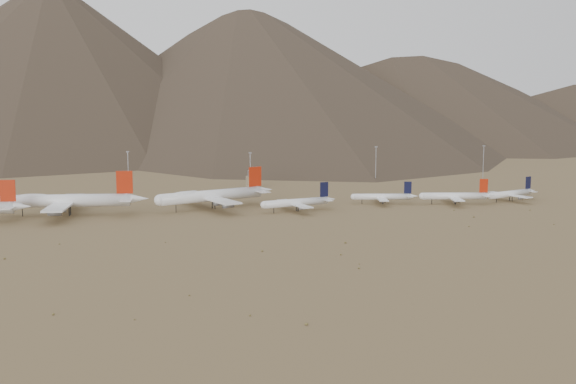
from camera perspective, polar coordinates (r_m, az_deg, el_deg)
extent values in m
plane|color=olive|center=(372.27, -4.09, -2.23)|extent=(3000.00, 3000.00, 0.00)
cone|color=white|center=(389.81, -20.37, -1.09)|extent=(11.56, 7.15, 5.61)
cube|color=white|center=(391.14, -21.05, -1.07)|extent=(8.48, 21.57, 0.37)
cube|color=#AE210A|center=(390.38, -21.28, 0.09)|extent=(7.83, 1.71, 11.05)
cylinder|color=white|center=(401.08, -17.08, -0.65)|extent=(66.64, 15.47, 6.85)
sphere|color=white|center=(409.08, -21.63, -0.70)|extent=(6.72, 6.72, 6.72)
cone|color=white|center=(395.16, -11.80, -0.52)|extent=(12.64, 7.68, 6.17)
cube|color=white|center=(401.50, -17.26, -0.80)|extent=(18.47, 61.66, 0.86)
cube|color=white|center=(395.76, -12.56, -0.50)|extent=(8.94, 23.68, 0.41)
cube|color=#AE210A|center=(394.75, -12.79, 0.76)|extent=(8.63, 1.74, 12.16)
cylinder|color=black|center=(407.27, -20.24, -1.49)|extent=(0.44, 0.44, 4.64)
cylinder|color=black|center=(403.34, -16.81, -1.42)|extent=(0.55, 0.55, 4.64)
cylinder|color=black|center=(400.02, -16.91, -1.50)|extent=(0.55, 0.55, 4.64)
ellipsoid|color=white|center=(404.65, -19.48, -0.42)|extent=(21.71, 7.87, 4.11)
cylinder|color=slate|center=(413.52, -16.91, -0.78)|extent=(6.98, 3.92, 3.08)
cylinder|color=slate|center=(390.00, -17.61, -1.32)|extent=(6.98, 3.92, 3.08)
cylinder|color=slate|center=(424.13, -16.62, -0.55)|extent=(6.98, 3.92, 3.08)
cylinder|color=slate|center=(379.46, -17.95, -1.59)|extent=(6.98, 3.92, 3.08)
cylinder|color=white|center=(407.33, -6.07, -0.28)|extent=(60.60, 27.70, 6.43)
sphere|color=white|center=(394.22, -10.09, -0.64)|extent=(6.30, 6.30, 6.30)
cone|color=white|center=(424.19, -1.88, 0.15)|extent=(12.52, 9.33, 5.79)
cube|color=white|center=(406.91, -6.22, -0.43)|extent=(29.21, 56.97, 0.80)
cube|color=white|center=(421.61, -2.46, 0.12)|extent=(12.80, 22.28, 0.39)
cube|color=#AE210A|center=(419.93, -2.61, 1.23)|extent=(7.79, 3.36, 11.41)
cylinder|color=black|center=(398.77, -8.84, -1.30)|extent=(0.42, 0.42, 4.36)
cylinder|color=black|center=(410.12, -6.01, -0.99)|extent=(0.52, 0.52, 4.36)
cylinder|color=black|center=(407.30, -5.80, -1.05)|extent=(0.52, 0.52, 4.36)
ellipsoid|color=white|center=(400.01, -8.13, -0.22)|extent=(20.36, 11.46, 3.86)
cylinder|color=slate|center=(417.23, -6.94, -0.46)|extent=(6.84, 4.88, 2.89)
cylinder|color=slate|center=(397.13, -5.47, -0.86)|extent=(6.84, 4.88, 2.89)
cylinder|color=slate|center=(426.36, -7.55, -0.29)|extent=(6.84, 4.88, 2.89)
cylinder|color=slate|center=(388.19, -4.76, -1.06)|extent=(6.84, 4.88, 2.89)
cylinder|color=white|center=(397.23, 0.63, -0.83)|extent=(38.44, 12.81, 4.18)
sphere|color=white|center=(389.06, -1.90, -1.03)|extent=(4.10, 4.10, 4.10)
cone|color=white|center=(407.23, 3.34, -0.58)|extent=(7.60, 5.24, 3.76)
cube|color=white|center=(396.99, 0.53, -0.93)|extent=(13.49, 33.53, 0.52)
cube|color=white|center=(405.72, 2.96, -0.60)|extent=(6.22, 13.00, 0.25)
cube|color=black|center=(404.53, 2.87, 0.21)|extent=(4.96, 1.50, 8.25)
cylinder|color=black|center=(391.99, -1.13, -1.48)|extent=(0.44, 0.44, 2.86)
cylinder|color=black|center=(399.05, 0.66, -1.31)|extent=(0.55, 0.55, 2.86)
cylinder|color=black|center=(397.21, 0.80, -1.35)|extent=(0.55, 0.55, 2.86)
cylinder|color=slate|center=(405.33, -0.05, -0.89)|extent=(4.18, 2.71, 1.88)
cylinder|color=slate|center=(389.02, 1.14, -1.27)|extent=(4.18, 2.71, 1.88)
cylinder|color=white|center=(427.28, 7.42, -0.37)|extent=(33.25, 10.26, 3.61)
sphere|color=white|center=(425.09, 5.21, -0.38)|extent=(3.53, 3.53, 3.53)
cone|color=white|center=(430.45, 9.87, -0.32)|extent=(6.51, 4.39, 3.25)
cube|color=white|center=(427.26, 7.33, -0.44)|extent=(10.97, 28.95, 0.45)
cube|color=white|center=(429.93, 9.52, -0.31)|extent=(5.12, 11.20, 0.22)
cube|color=black|center=(429.12, 9.45, 0.35)|extent=(4.29, 1.19, 7.12)
cylinder|color=black|center=(426.13, 5.87, -0.78)|extent=(0.38, 0.38, 2.47)
cylinder|color=black|center=(428.72, 7.48, -0.75)|extent=(0.47, 0.47, 2.47)
cylinder|color=black|center=(426.95, 7.52, -0.79)|extent=(0.47, 0.47, 2.47)
cylinder|color=slate|center=(435.19, 7.17, -0.40)|extent=(3.58, 2.26, 1.62)
cylinder|color=slate|center=(419.61, 7.49, -0.72)|extent=(3.58, 2.26, 1.62)
cylinder|color=white|center=(433.81, 12.99, -0.31)|extent=(37.50, 11.64, 4.07)
sphere|color=white|center=(429.61, 10.57, -0.32)|extent=(3.99, 3.99, 3.99)
cone|color=white|center=(439.37, 15.65, -0.26)|extent=(7.35, 4.96, 3.66)
cube|color=white|center=(433.71, 12.90, -0.39)|extent=(12.43, 32.66, 0.51)
cube|color=white|center=(438.50, 15.27, -0.24)|extent=(5.80, 12.63, 0.24)
cube|color=#AE210A|center=(437.54, 15.21, 0.49)|extent=(4.84, 1.35, 8.03)
cylinder|color=black|center=(431.29, 11.29, -0.76)|extent=(0.43, 0.43, 2.78)
cylinder|color=black|center=(435.46, 13.04, -0.73)|extent=(0.54, 0.54, 2.78)
cylinder|color=black|center=(433.51, 13.11, -0.77)|extent=(0.54, 0.54, 2.78)
cylinder|color=slate|center=(442.49, 12.61, -0.35)|extent=(4.04, 2.56, 1.83)
cylinder|color=slate|center=(425.24, 13.18, -0.70)|extent=(4.04, 2.56, 1.83)
cylinder|color=white|center=(454.22, 17.16, -0.13)|extent=(34.13, 15.71, 3.80)
sphere|color=white|center=(440.96, 15.71, -0.31)|extent=(3.72, 3.72, 3.72)
cone|color=white|center=(469.36, 18.69, 0.09)|extent=(7.09, 5.39, 3.42)
cube|color=white|center=(453.76, 17.10, -0.21)|extent=(15.67, 30.07, 0.47)
cube|color=white|center=(467.16, 18.47, 0.07)|extent=(6.91, 11.78, 0.23)
cube|color=black|center=(465.95, 18.45, 0.71)|extent=(4.38, 1.90, 7.50)
cylinder|color=black|center=(445.36, 16.14, -0.66)|extent=(0.40, 0.40, 2.60)
cylinder|color=black|center=(455.79, 17.11, -0.51)|extent=(0.50, 0.50, 2.60)
cylinder|color=black|center=(454.60, 17.29, -0.54)|extent=(0.50, 0.50, 2.60)
cylinder|color=slate|center=(459.22, 16.29, -0.20)|extent=(3.87, 2.82, 1.71)
cylinder|color=slate|center=(448.65, 17.92, -0.46)|extent=(3.87, 2.82, 1.71)
cube|color=gray|center=(493.59, -2.82, 0.78)|extent=(8.00, 8.00, 8.00)
cube|color=slate|center=(492.87, -2.82, 1.47)|extent=(6.00, 6.00, 4.00)
cylinder|color=gray|center=(499.00, -12.51, 1.66)|extent=(0.50, 0.50, 25.00)
cube|color=gray|center=(497.79, -12.55, 3.13)|extent=(2.00, 0.60, 0.80)
cylinder|color=gray|center=(478.71, -3.00, 1.58)|extent=(0.50, 0.50, 25.00)
cube|color=gray|center=(477.44, -3.01, 3.11)|extent=(2.00, 0.60, 0.80)
cylinder|color=gray|center=(533.43, 6.95, 2.19)|extent=(0.50, 0.50, 25.00)
cube|color=gray|center=(532.30, 6.97, 3.56)|extent=(2.00, 0.60, 0.80)
cylinder|color=gray|center=(558.31, 15.18, 2.23)|extent=(0.50, 0.50, 25.00)
cube|color=gray|center=(557.22, 15.22, 3.54)|extent=(2.00, 0.60, 0.80)
ellipsoid|color=brown|center=(238.40, -7.79, -8.09)|extent=(0.63, 0.63, 0.46)
ellipsoid|color=brown|center=(422.67, 18.58, -1.36)|extent=(0.75, 0.75, 0.55)
ellipsoid|color=brown|center=(328.24, -17.62, -3.93)|extent=(0.73, 0.73, 0.49)
ellipsoid|color=brown|center=(293.64, 4.20, -4.95)|extent=(0.83, 0.83, 0.57)
ellipsoid|color=brown|center=(391.72, 14.47, -1.91)|extent=(1.06, 1.06, 0.55)
ellipsoid|color=brown|center=(227.85, -18.06, -9.15)|extent=(0.81, 0.81, 0.68)
ellipsoid|color=brown|center=(376.08, 1.21, -2.08)|extent=(0.55, 0.55, 0.36)
ellipsoid|color=brown|center=(316.39, 4.56, -4.00)|extent=(1.07, 1.07, 0.64)
ellipsoid|color=brown|center=(363.78, 14.11, -2.65)|extent=(0.75, 0.75, 0.53)
ellipsoid|color=brown|center=(410.89, 12.98, -1.41)|extent=(0.87, 0.87, 0.50)
ellipsoid|color=brown|center=(272.36, 5.63, -6.00)|extent=(0.91, 0.91, 0.52)
ellipsoid|color=brown|center=(217.23, -12.02, -9.82)|extent=(0.50, 0.50, 0.30)
ellipsoid|color=brown|center=(208.15, 1.46, -10.38)|extent=(1.09, 1.09, 0.71)
ellipsoid|color=brown|center=(279.08, 5.65, -5.67)|extent=(0.53, 0.53, 0.38)
ellipsoid|color=brown|center=(381.61, 20.27, -2.43)|extent=(0.73, 0.73, 0.39)
ellipsoid|color=brown|center=(299.60, -2.06, -4.67)|extent=(0.95, 0.95, 0.59)
ellipsoid|color=brown|center=(307.12, -21.49, -4.90)|extent=(0.94, 0.94, 0.71)
ellipsoid|color=brown|center=(321.06, -9.67, -3.94)|extent=(0.56, 0.56, 0.38)
ellipsoid|color=brown|center=(216.30, -3.02, -9.70)|extent=(0.61, 0.61, 0.53)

